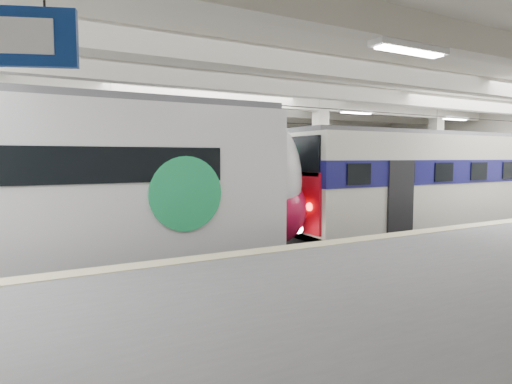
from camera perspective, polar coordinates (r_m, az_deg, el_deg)
station_hall at (r=11.06m, az=2.78°, el=5.25°), size 36.00×24.00×5.75m
modern_emu at (r=11.25m, az=-23.32°, el=-0.14°), size 14.36×2.96×4.61m
older_rer at (r=17.70m, az=22.07°, el=1.11°), size 12.20×2.70×4.08m
far_train at (r=16.68m, az=-29.61°, el=1.91°), size 15.50×3.70×4.86m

